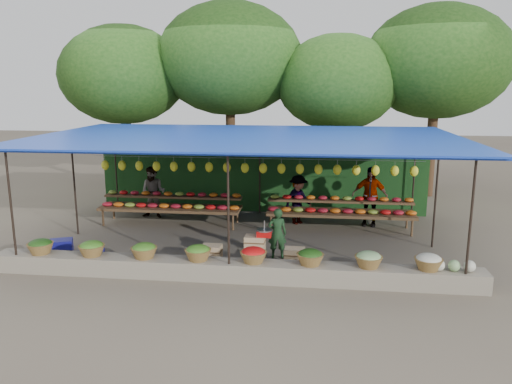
# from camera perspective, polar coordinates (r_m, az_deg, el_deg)

# --- Properties ---
(ground) EXTENTS (60.00, 60.00, 0.00)m
(ground) POSITION_cam_1_polar(r_m,az_deg,el_deg) (13.48, -0.96, -5.54)
(ground) COLOR brown
(ground) RESTS_ON ground
(stone_curb) EXTENTS (10.60, 0.55, 0.40)m
(stone_curb) POSITION_cam_1_polar(r_m,az_deg,el_deg) (10.85, -2.95, -8.92)
(stone_curb) COLOR gray
(stone_curb) RESTS_ON ground
(stall_canopy) EXTENTS (10.80, 6.60, 2.82)m
(stall_canopy) POSITION_cam_1_polar(r_m,az_deg,el_deg) (12.99, -0.96, 5.87)
(stall_canopy) COLOR black
(stall_canopy) RESTS_ON ground
(produce_baskets) EXTENTS (8.98, 0.58, 0.34)m
(produce_baskets) POSITION_cam_1_polar(r_m,az_deg,el_deg) (10.74, -3.50, -7.08)
(produce_baskets) COLOR brown
(produce_baskets) RESTS_ON stone_curb
(netting_backdrop) EXTENTS (10.60, 0.06, 2.50)m
(netting_backdrop) POSITION_cam_1_polar(r_m,az_deg,el_deg) (16.22, 0.53, 2.05)
(netting_backdrop) COLOR #1E491A
(netting_backdrop) RESTS_ON ground
(tree_row) EXTENTS (16.51, 5.50, 7.12)m
(tree_row) POSITION_cam_1_polar(r_m,az_deg,el_deg) (18.86, 3.13, 13.99)
(tree_row) COLOR #3D2216
(tree_row) RESTS_ON ground
(fruit_table_left) EXTENTS (4.21, 0.95, 0.93)m
(fruit_table_left) POSITION_cam_1_polar(r_m,az_deg,el_deg) (15.11, -9.67, -1.37)
(fruit_table_left) COLOR #513920
(fruit_table_left) RESTS_ON ground
(fruit_table_right) EXTENTS (4.21, 0.95, 0.93)m
(fruit_table_right) POSITION_cam_1_polar(r_m,az_deg,el_deg) (14.52, 9.62, -1.92)
(fruit_table_right) COLOR #513920
(fruit_table_right) RESTS_ON ground
(crate_counter) EXTENTS (2.36, 0.35, 0.77)m
(crate_counter) POSITION_cam_1_polar(r_m,az_deg,el_deg) (11.41, -0.27, -7.24)
(crate_counter) COLOR tan
(crate_counter) RESTS_ON ground
(weighing_scale) EXTENTS (0.34, 0.34, 0.37)m
(weighing_scale) POSITION_cam_1_polar(r_m,az_deg,el_deg) (11.21, 0.95, -4.65)
(weighing_scale) COLOR red
(weighing_scale) RESTS_ON crate_counter
(vendor_seated) EXTENTS (0.48, 0.34, 1.24)m
(vendor_seated) POSITION_cam_1_polar(r_m,az_deg,el_deg) (11.99, 2.45, -4.73)
(vendor_seated) COLOR #1A3B1D
(vendor_seated) RESTS_ON ground
(customer_left) EXTENTS (0.82, 0.66, 1.62)m
(customer_left) POSITION_cam_1_polar(r_m,az_deg,el_deg) (15.90, -11.65, -0.03)
(customer_left) COLOR slate
(customer_left) RESTS_ON ground
(customer_mid) EXTENTS (1.08, 1.04, 1.48)m
(customer_mid) POSITION_cam_1_polar(r_m,az_deg,el_deg) (14.94, 4.83, -0.87)
(customer_mid) COLOR slate
(customer_mid) RESTS_ON ground
(customer_right) EXTENTS (1.11, 0.64, 1.77)m
(customer_right) POSITION_cam_1_polar(r_m,az_deg,el_deg) (15.04, 12.86, -0.48)
(customer_right) COLOR slate
(customer_right) RESTS_ON ground
(blue_crate_front) EXTENTS (0.65, 0.54, 0.34)m
(blue_crate_front) POSITION_cam_1_polar(r_m,az_deg,el_deg) (12.24, -18.33, -7.20)
(blue_crate_front) COLOR navy
(blue_crate_front) RESTS_ON ground
(blue_crate_back) EXTENTS (0.65, 0.56, 0.33)m
(blue_crate_back) POSITION_cam_1_polar(r_m,az_deg,el_deg) (13.41, -21.37, -5.77)
(blue_crate_back) COLOR navy
(blue_crate_back) RESTS_ON ground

